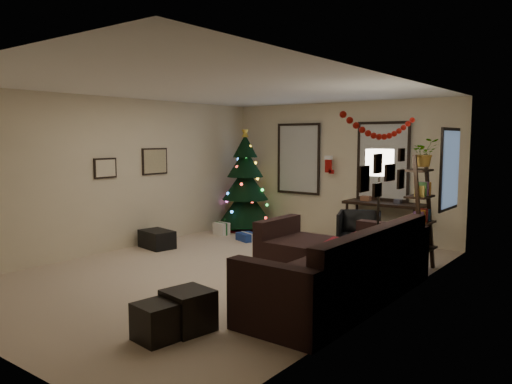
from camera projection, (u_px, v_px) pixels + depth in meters
floor at (226, 271)px, 7.50m from camera, size 7.00×7.00×0.00m
ceiling at (225, 88)px, 7.22m from camera, size 7.00×7.00×0.00m
wall_back at (339, 170)px, 10.12m from camera, size 5.00×0.00×5.00m
wall_left at (119, 174)px, 8.87m from camera, size 0.00×7.00×7.00m
wall_right at (388, 193)px, 5.85m from camera, size 0.00×7.00×7.00m
window_back_left at (299, 159)px, 10.65m from camera, size 1.05×0.06×1.50m
window_back_right at (383, 161)px, 9.50m from camera, size 1.05×0.06×1.50m
window_right_wall at (451, 169)px, 7.86m from camera, size 0.06×0.90×1.30m
christmas_tree at (245, 187)px, 10.82m from camera, size 1.21×1.21×2.25m
presents at (248, 231)px, 10.17m from camera, size 1.50×1.00×0.28m
sofa at (334, 269)px, 6.42m from camera, size 2.19×3.16×0.94m
pillow_red_a at (332, 261)px, 5.48m from camera, size 0.21×0.48×0.46m
pillow_red_b at (352, 253)px, 5.87m from camera, size 0.14×0.44×0.44m
pillow_cream at (367, 248)px, 6.18m from camera, size 0.16×0.46×0.45m
ottoman_near at (188, 310)px, 5.17m from camera, size 0.51×0.51×0.43m
ottoman_far at (157, 322)px, 4.92m from camera, size 0.44×0.44×0.37m
desk at (384, 207)px, 9.31m from camera, size 1.48×0.53×0.80m
desk_chair at (359, 230)px, 8.94m from camera, size 0.87×0.84×0.70m
bookshelf at (423, 215)px, 7.46m from camera, size 0.30×0.52×1.75m
potted_plant at (425, 148)px, 7.35m from camera, size 0.64×0.63×0.54m
floor_lamp at (379, 171)px, 6.96m from camera, size 0.39×0.39×1.83m
art_map at (155, 161)px, 9.47m from camera, size 0.04×0.60×0.50m
art_abstract at (105, 168)px, 8.60m from camera, size 0.04×0.45×0.35m
gallery at (384, 174)px, 5.78m from camera, size 0.03×1.25×0.54m
garland at (382, 126)px, 5.72m from camera, size 0.08×1.90×0.30m
stocking_left at (329, 164)px, 10.06m from camera, size 0.20×0.05×0.36m
stocking_right at (350, 165)px, 10.07m from camera, size 0.20×0.05×0.36m
storage_bin at (157, 239)px, 9.08m from camera, size 0.71×0.53×0.32m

